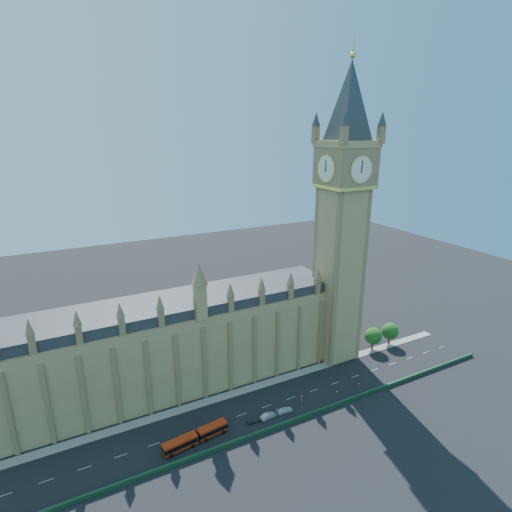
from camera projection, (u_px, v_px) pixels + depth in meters
name	position (u px, v px, depth m)	size (l,w,h in m)	color
ground	(254.00, 410.00, 111.35)	(400.00, 400.00, 0.00)	black
palace_westminster	(143.00, 351.00, 115.13)	(120.00, 20.00, 28.00)	#A78251
elizabeth_tower	(343.00, 199.00, 123.43)	(20.59, 20.59, 105.00)	#A78251
bridge_parapet	(270.00, 429.00, 103.52)	(160.00, 0.60, 1.20)	#1E4C2D
kerb_north	(240.00, 391.00, 119.41)	(160.00, 3.00, 0.16)	gray
tree_east_near	(373.00, 335.00, 140.83)	(6.00, 6.00, 8.50)	#382619
tree_east_far	(390.00, 331.00, 144.29)	(6.00, 6.00, 8.50)	#382619
red_bus	(196.00, 437.00, 99.48)	(17.35, 4.53, 2.92)	red
car_grey	(254.00, 419.00, 106.93)	(1.64, 4.08, 1.39)	#44464D
car_silver	(268.00, 416.00, 108.21)	(1.58, 4.53, 1.49)	#A7AAAF
car_white	(285.00, 410.00, 110.46)	(1.91, 4.69, 1.36)	silver
cone_a	(301.00, 400.00, 115.21)	(0.53, 0.53, 0.68)	black
cone_b	(337.00, 392.00, 118.88)	(0.53, 0.53, 0.70)	black
cone_c	(359.00, 384.00, 122.60)	(0.51, 0.51, 0.66)	black
cone_d	(302.00, 396.00, 116.92)	(0.54, 0.54, 0.66)	black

